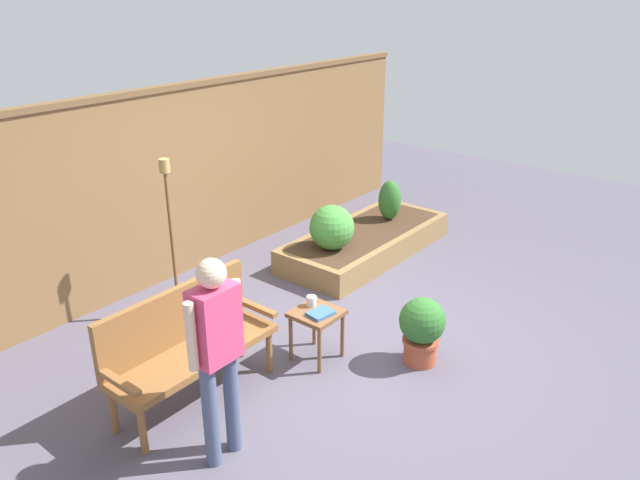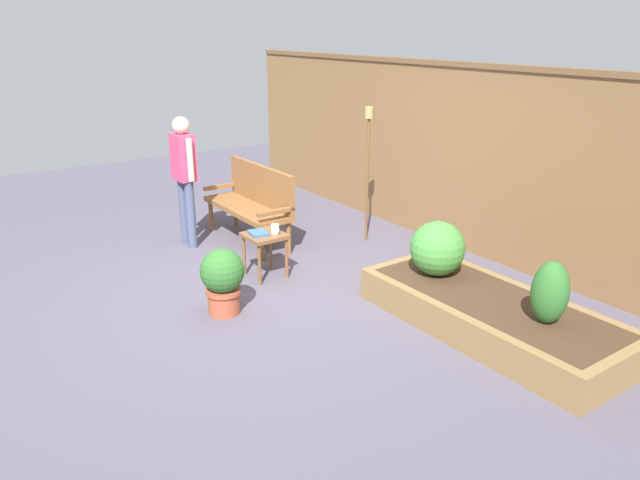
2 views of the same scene
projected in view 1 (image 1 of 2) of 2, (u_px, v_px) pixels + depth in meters
The scene contains 12 objects.
ground_plane at pixel (358, 349), 5.74m from camera, with size 14.00×14.00×0.00m, color #514C5B.
fence_back at pixel (170, 184), 6.82m from camera, with size 8.40×0.14×2.16m.
garden_bench at pixel (186, 338), 4.90m from camera, with size 1.44×0.48×0.94m.
side_table at pixel (317, 320), 5.45m from camera, with size 0.40×0.40×0.48m.
cup_on_table at pixel (312, 301), 5.50m from camera, with size 0.12×0.09×0.10m.
book_on_table at pixel (321, 313), 5.36m from camera, with size 0.22×0.17×0.03m, color #38609E.
potted_boxwood at pixel (422, 328), 5.41m from camera, with size 0.41×0.41×0.63m.
raised_planter_bed at pixel (366, 242), 7.70m from camera, with size 2.40×1.00×0.30m.
shrub_near_bench at pixel (332, 227), 7.05m from camera, with size 0.52×0.52×0.52m.
shrub_far_corner at pixel (390, 200), 7.92m from camera, with size 0.29×0.29×0.52m.
tiki_torch at pixel (169, 211), 5.90m from camera, with size 0.10×0.10×1.65m.
person_by_bench at pixel (217, 344), 4.10m from camera, with size 0.47×0.20×1.56m.
Camera 1 is at (-4.03, -2.79, 3.17)m, focal length 34.54 mm.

